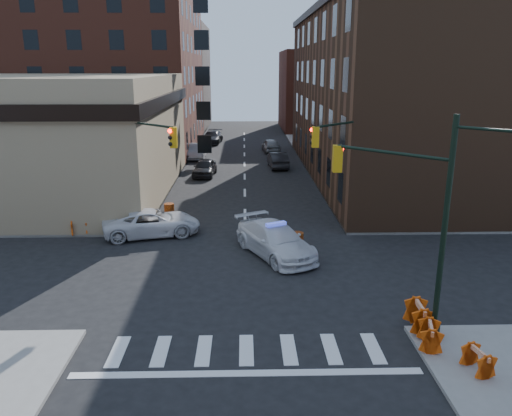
{
  "coord_description": "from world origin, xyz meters",
  "views": [
    {
      "loc": [
        -0.03,
        -22.33,
        9.61
      ],
      "look_at": [
        0.6,
        3.79,
        2.2
      ],
      "focal_mm": 35.0,
      "sensor_mm": 36.0,
      "label": 1
    }
  ],
  "objects_px": {
    "parked_car_enear": "(278,160)",
    "barricade_se_a": "(419,316)",
    "pickup": "(152,223)",
    "pedestrian_b": "(51,205)",
    "barrel_road": "(298,242)",
    "parked_car_wnear": "(205,168)",
    "police_car": "(275,240)",
    "parked_car_wfar": "(197,151)",
    "barrel_bank": "(169,212)",
    "barricade_nw_a": "(135,226)",
    "pedestrian_a": "(97,215)"
  },
  "relations": [
    {
      "from": "pedestrian_a",
      "to": "barricade_se_a",
      "type": "distance_m",
      "value": 19.84
    },
    {
      "from": "police_car",
      "to": "barrel_road",
      "type": "distance_m",
      "value": 1.34
    },
    {
      "from": "barrel_bank",
      "to": "barricade_nw_a",
      "type": "height_order",
      "value": "barrel_bank"
    },
    {
      "from": "barricade_se_a",
      "to": "barrel_road",
      "type": "bearing_deg",
      "value": 25.66
    },
    {
      "from": "police_car",
      "to": "barrel_road",
      "type": "xyz_separation_m",
      "value": [
        1.23,
        0.45,
        -0.3
      ]
    },
    {
      "from": "pickup",
      "to": "parked_car_wnear",
      "type": "relative_size",
      "value": 1.25
    },
    {
      "from": "police_car",
      "to": "parked_car_wfar",
      "type": "xyz_separation_m",
      "value": [
        -6.7,
        29.06,
        -0.04
      ]
    },
    {
      "from": "police_car",
      "to": "barricade_nw_a",
      "type": "distance_m",
      "value": 8.74
    },
    {
      "from": "pedestrian_a",
      "to": "barrel_road",
      "type": "height_order",
      "value": "pedestrian_a"
    },
    {
      "from": "barrel_bank",
      "to": "barricade_se_a",
      "type": "bearing_deg",
      "value": -51.71
    },
    {
      "from": "police_car",
      "to": "barricade_se_a",
      "type": "bearing_deg",
      "value": -85.49
    },
    {
      "from": "pedestrian_b",
      "to": "parked_car_wfar",
      "type": "bearing_deg",
      "value": 44.67
    },
    {
      "from": "police_car",
      "to": "pickup",
      "type": "relative_size",
      "value": 1.04
    },
    {
      "from": "pedestrian_a",
      "to": "pedestrian_b",
      "type": "height_order",
      "value": "pedestrian_b"
    },
    {
      "from": "pedestrian_a",
      "to": "barrel_road",
      "type": "bearing_deg",
      "value": 25.95
    },
    {
      "from": "parked_car_wfar",
      "to": "pickup",
      "type": "bearing_deg",
      "value": -91.5
    },
    {
      "from": "pedestrian_b",
      "to": "barrel_bank",
      "type": "xyz_separation_m",
      "value": [
        7.6,
        -0.15,
        -0.48
      ]
    },
    {
      "from": "pickup",
      "to": "barricade_nw_a",
      "type": "bearing_deg",
      "value": 81.69
    },
    {
      "from": "pickup",
      "to": "barrel_bank",
      "type": "distance_m",
      "value": 2.94
    },
    {
      "from": "pedestrian_b",
      "to": "barricade_se_a",
      "type": "xyz_separation_m",
      "value": [
        18.94,
        -14.51,
        -0.4
      ]
    },
    {
      "from": "police_car",
      "to": "pedestrian_b",
      "type": "bearing_deg",
      "value": 128.74
    },
    {
      "from": "barrel_road",
      "to": "pedestrian_a",
      "type": "bearing_deg",
      "value": 161.36
    },
    {
      "from": "parked_car_wnear",
      "to": "barrel_road",
      "type": "xyz_separation_m",
      "value": [
        6.44,
        -19.66,
        -0.22
      ]
    },
    {
      "from": "pedestrian_a",
      "to": "barrel_bank",
      "type": "relative_size",
      "value": 1.43
    },
    {
      "from": "police_car",
      "to": "parked_car_enear",
      "type": "distance_m",
      "value": 23.81
    },
    {
      "from": "parked_car_enear",
      "to": "barricade_nw_a",
      "type": "xyz_separation_m",
      "value": [
        -9.78,
        -20.43,
        -0.16
      ]
    },
    {
      "from": "pickup",
      "to": "pedestrian_b",
      "type": "xyz_separation_m",
      "value": [
        -6.99,
        3.01,
        0.28
      ]
    },
    {
      "from": "barrel_bank",
      "to": "barricade_nw_a",
      "type": "xyz_separation_m",
      "value": [
        -1.62,
        -2.97,
        0.04
      ]
    },
    {
      "from": "parked_car_enear",
      "to": "parked_car_wfar",
      "type": "bearing_deg",
      "value": -36.57
    },
    {
      "from": "barrel_bank",
      "to": "parked_car_enear",
      "type": "bearing_deg",
      "value": 64.94
    },
    {
      "from": "parked_car_wfar",
      "to": "pedestrian_a",
      "type": "height_order",
      "value": "pedestrian_a"
    },
    {
      "from": "police_car",
      "to": "barricade_se_a",
      "type": "relative_size",
      "value": 4.34
    },
    {
      "from": "police_car",
      "to": "parked_car_wfar",
      "type": "height_order",
      "value": "police_car"
    },
    {
      "from": "parked_car_enear",
      "to": "barricade_se_a",
      "type": "height_order",
      "value": "parked_car_enear"
    },
    {
      "from": "barrel_bank",
      "to": "police_car",
      "type": "bearing_deg",
      "value": -44.24
    },
    {
      "from": "parked_car_wnear",
      "to": "barrel_bank",
      "type": "bearing_deg",
      "value": -90.16
    },
    {
      "from": "parked_car_enear",
      "to": "barrel_road",
      "type": "bearing_deg",
      "value": 84.58
    },
    {
      "from": "barrel_bank",
      "to": "parked_car_wnear",
      "type": "bearing_deg",
      "value": 84.83
    },
    {
      "from": "parked_car_enear",
      "to": "pedestrian_a",
      "type": "relative_size",
      "value": 2.87
    },
    {
      "from": "barricade_nw_a",
      "to": "parked_car_wfar",
      "type": "bearing_deg",
      "value": 92.87
    },
    {
      "from": "parked_car_wnear",
      "to": "barricade_se_a",
      "type": "distance_m",
      "value": 29.94
    },
    {
      "from": "barricade_nw_a",
      "to": "pickup",
      "type": "bearing_deg",
      "value": 11.6
    },
    {
      "from": "parked_car_enear",
      "to": "barrel_road",
      "type": "distance_m",
      "value": 23.3
    },
    {
      "from": "pickup",
      "to": "barrel_road",
      "type": "relative_size",
      "value": 5.15
    },
    {
      "from": "pickup",
      "to": "pedestrian_b",
      "type": "height_order",
      "value": "pedestrian_b"
    },
    {
      "from": "parked_car_wfar",
      "to": "parked_car_enear",
      "type": "xyz_separation_m",
      "value": [
        8.4,
        -5.31,
        -0.03
      ]
    },
    {
      "from": "pickup",
      "to": "pedestrian_b",
      "type": "distance_m",
      "value": 7.62
    },
    {
      "from": "barricade_se_a",
      "to": "barricade_nw_a",
      "type": "relative_size",
      "value": 1.08
    },
    {
      "from": "barrel_road",
      "to": "barrel_bank",
      "type": "xyz_separation_m",
      "value": [
        -7.69,
        5.84,
        0.03
      ]
    },
    {
      "from": "pickup",
      "to": "parked_car_enear",
      "type": "xyz_separation_m",
      "value": [
        8.77,
        20.33,
        -0.01
      ]
    }
  ]
}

